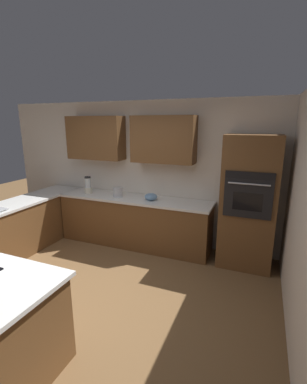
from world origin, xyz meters
The scene contains 10 objects.
ground_plane centered at (0.00, 0.00, 0.00)m, with size 14.00×14.00×0.00m, color brown.
wall_back centered at (0.08, -2.04, 1.47)m, with size 6.00×0.44×2.60m.
lower_cabinets_back centered at (0.10, -1.72, 0.43)m, with size 2.80×0.60×0.86m, color brown.
countertop_back centered at (0.10, -1.72, 0.88)m, with size 2.84×0.64×0.04m, color silver.
lower_cabinets_side centered at (1.82, -0.55, 0.43)m, with size 0.60×2.90×0.86m, color brown.
countertop_side centered at (1.82, -0.55, 0.88)m, with size 0.64×2.94×0.04m, color silver.
wall_oven centered at (-1.85, -1.72, 1.03)m, with size 0.80×0.66×2.05m.
blender centered at (1.05, -1.69, 1.04)m, with size 0.15×0.15×0.32m.
mixing_bowl centered at (-0.25, -1.69, 0.96)m, with size 0.22×0.22×0.12m, color #668CB2.
kettle centered at (0.40, -1.69, 0.98)m, with size 0.18×0.18×0.17m, color #B7BABF.
Camera 1 is at (-2.00, 2.51, 2.20)m, focal length 25.35 mm.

